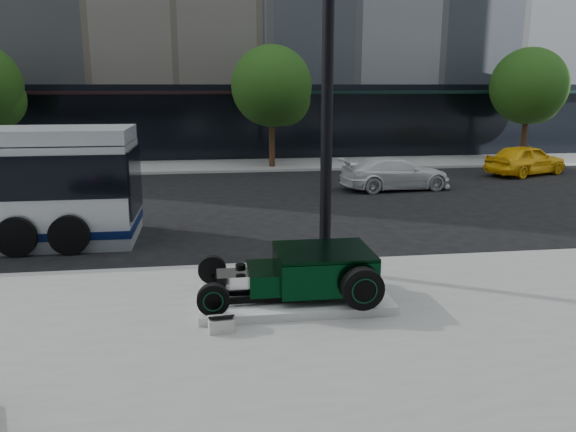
{
  "coord_description": "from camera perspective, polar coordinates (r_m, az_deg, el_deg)",
  "views": [
    {
      "loc": [
        -2.04,
        -13.9,
        3.97
      ],
      "look_at": [
        -0.38,
        -2.18,
        1.2
      ],
      "focal_mm": 35.0,
      "sensor_mm": 36.0,
      "label": 1
    }
  ],
  "objects": [
    {
      "name": "ground",
      "position": [
        14.6,
        0.26,
        -2.61
      ],
      "size": [
        120.0,
        120.0,
        0.0
      ],
      "primitive_type": "plane",
      "color": "black",
      "rests_on": "ground"
    },
    {
      "name": "sidewalk_far",
      "position": [
        28.24,
        -3.88,
        5.18
      ],
      "size": [
        70.0,
        4.0,
        0.12
      ],
      "primitive_type": "cube",
      "color": "gray",
      "rests_on": "ground"
    },
    {
      "name": "street_trees",
      "position": [
        27.16,
        -1.38,
        12.74
      ],
      "size": [
        29.8,
        3.8,
        5.7
      ],
      "color": "black",
      "rests_on": "sidewalk_far"
    },
    {
      "name": "display_plinth",
      "position": [
        10.33,
        0.55,
        -8.27
      ],
      "size": [
        3.4,
        1.8,
        0.15
      ],
      "primitive_type": "cube",
      "color": "silver",
      "rests_on": "sidewalk_near"
    },
    {
      "name": "hot_rod",
      "position": [
        10.21,
        2.41,
        -5.54
      ],
      "size": [
        3.22,
        2.0,
        0.81
      ],
      "color": "black",
      "rests_on": "display_plinth"
    },
    {
      "name": "info_plaque",
      "position": [
        9.22,
        -6.82,
        -10.76
      ],
      "size": [
        0.42,
        0.33,
        0.31
      ],
      "color": "silver",
      "rests_on": "sidewalk_near"
    },
    {
      "name": "lamppost",
      "position": [
        11.41,
        4.0,
        12.0
      ],
      "size": [
        0.43,
        0.43,
        7.84
      ],
      "color": "black",
      "rests_on": "sidewalk_near"
    },
    {
      "name": "white_sedan",
      "position": [
        22.22,
        10.88,
        4.28
      ],
      "size": [
        4.44,
        2.13,
        1.25
      ],
      "primitive_type": "imported",
      "rotation": [
        0.0,
        0.0,
        1.66
      ],
      "color": "silver",
      "rests_on": "ground"
    },
    {
      "name": "yellow_taxi",
      "position": [
        27.56,
        23.02,
        5.28
      ],
      "size": [
        4.35,
        3.01,
        1.37
      ],
      "primitive_type": "imported",
      "rotation": [
        0.0,
        0.0,
        1.95
      ],
      "color": "yellow",
      "rests_on": "ground"
    }
  ]
}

